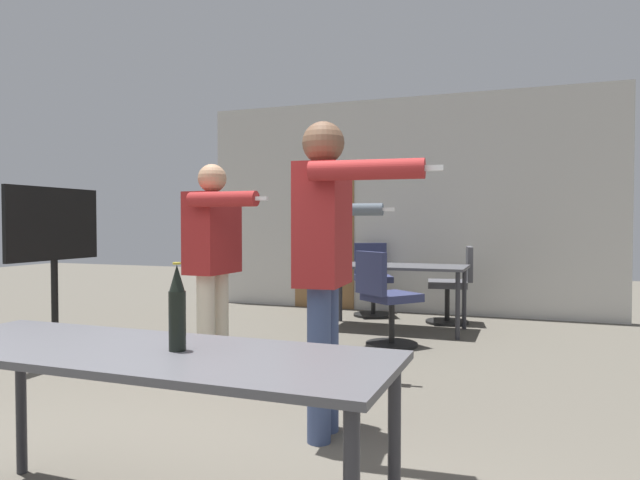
% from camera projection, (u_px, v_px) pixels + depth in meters
% --- Properties ---
extents(back_wall, '(5.70, 0.12, 2.94)m').
position_uv_depth(back_wall, '(398.00, 206.00, 7.87)').
color(back_wall, beige).
rests_on(back_wall, ground_plane).
extents(conference_table_near, '(1.99, 0.67, 0.75)m').
position_uv_depth(conference_table_near, '(142.00, 367.00, 2.21)').
color(conference_table_near, '#4C4C51').
rests_on(conference_table_near, ground_plane).
extents(conference_table_far, '(1.63, 0.76, 0.75)m').
position_uv_depth(conference_table_far, '(394.00, 272.00, 6.55)').
color(conference_table_far, '#4C4C51').
rests_on(conference_table_far, ground_plane).
extents(tv_screen, '(0.44, 1.03, 1.55)m').
position_uv_depth(tv_screen, '(54.00, 255.00, 5.08)').
color(tv_screen, black).
rests_on(tv_screen, ground_plane).
extents(person_center_tall, '(0.85, 0.64, 1.81)m').
position_uv_depth(person_center_tall, '(326.00, 246.00, 3.25)').
color(person_center_tall, '#3D4C75').
rests_on(person_center_tall, ground_plane).
extents(person_left_plaid, '(0.78, 0.72, 1.70)m').
position_uv_depth(person_left_plaid, '(214.00, 250.00, 4.57)').
color(person_left_plaid, beige).
rests_on(person_left_plaid, ground_plane).
extents(person_near_casual, '(0.77, 0.59, 1.61)m').
position_uv_depth(person_near_casual, '(326.00, 254.00, 4.78)').
color(person_near_casual, '#28282D').
rests_on(person_near_casual, ground_plane).
extents(office_chair_far_right, '(0.67, 0.69, 0.95)m').
position_uv_depth(office_chair_far_right, '(386.00, 301.00, 5.65)').
color(office_chair_far_right, black).
rests_on(office_chair_far_right, ground_plane).
extents(office_chair_near_pushed, '(0.58, 0.53, 0.94)m').
position_uv_depth(office_chair_near_pushed, '(454.00, 287.00, 6.96)').
color(office_chair_near_pushed, black).
rests_on(office_chair_near_pushed, ground_plane).
extents(office_chair_side_rolled, '(0.62, 0.66, 0.96)m').
position_uv_depth(office_chair_side_rolled, '(372.00, 281.00, 7.58)').
color(office_chair_side_rolled, black).
rests_on(office_chair_side_rolled, ground_plane).
extents(beer_bottle, '(0.07, 0.07, 0.34)m').
position_uv_depth(beer_bottle, '(177.00, 309.00, 2.17)').
color(beer_bottle, black).
rests_on(beer_bottle, conference_table_near).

